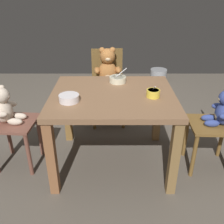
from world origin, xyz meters
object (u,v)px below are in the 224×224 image
at_px(teddy_chair_near_right, 221,116).
at_px(dining_table, 112,106).
at_px(porridge_bowl_cream_far_center, 117,79).
at_px(metal_pail, 158,76).
at_px(porridge_bowl_yellow_near_right, 152,93).
at_px(porridge_bowl_white_near_left, 68,98).
at_px(teddy_chair_near_left, 5,114).
at_px(teddy_chair_far_center, 107,75).

bearing_deg(teddy_chair_near_right, dining_table, -1.70).
relative_size(porridge_bowl_cream_far_center, metal_pail, 0.59).
bearing_deg(porridge_bowl_cream_far_center, porridge_bowl_yellow_near_right, -50.00).
xyz_separation_m(teddy_chair_near_right, metal_pail, (-0.15, 2.21, -0.42)).
xyz_separation_m(teddy_chair_near_right, porridge_bowl_white_near_left, (-1.28, -0.09, 0.21)).
bearing_deg(dining_table, porridge_bowl_cream_far_center, 80.24).
bearing_deg(metal_pail, dining_table, -110.09).
relative_size(teddy_chair_near_left, porridge_bowl_yellow_near_right, 7.22).
bearing_deg(teddy_chair_near_left, porridge_bowl_yellow_near_right, 1.90).
height_order(teddy_chair_near_right, metal_pail, teddy_chair_near_right).
bearing_deg(metal_pail, porridge_bowl_white_near_left, -116.14).
xyz_separation_m(porridge_bowl_white_near_left, metal_pail, (1.13, 2.30, -0.63)).
xyz_separation_m(teddy_chair_far_center, porridge_bowl_yellow_near_right, (0.38, -0.90, 0.16)).
bearing_deg(teddy_chair_far_center, teddy_chair_near_right, 44.07).
bearing_deg(teddy_chair_near_right, teddy_chair_near_left, 0.63).
bearing_deg(teddy_chair_near_right, porridge_bowl_yellow_near_right, 2.19).
bearing_deg(dining_table, teddy_chair_near_left, -178.80).
xyz_separation_m(porridge_bowl_yellow_near_right, porridge_bowl_cream_far_center, (-0.28, 0.34, -0.00)).
relative_size(porridge_bowl_white_near_left, porridge_bowl_yellow_near_right, 1.34).
bearing_deg(teddy_chair_far_center, porridge_bowl_white_near_left, -19.97).
distance_m(dining_table, porridge_bowl_cream_far_center, 0.31).
height_order(teddy_chair_near_right, porridge_bowl_white_near_left, teddy_chair_near_right).
height_order(dining_table, teddy_chair_far_center, teddy_chair_far_center).
xyz_separation_m(teddy_chair_near_left, teddy_chair_far_center, (0.87, 0.86, 0.06)).
relative_size(teddy_chair_near_left, teddy_chair_near_right, 0.91).
bearing_deg(teddy_chair_far_center, porridge_bowl_cream_far_center, 6.53).
bearing_deg(dining_table, teddy_chair_far_center, 93.81).
distance_m(porridge_bowl_white_near_left, porridge_bowl_yellow_near_right, 0.68).
bearing_deg(teddy_chair_near_left, porridge_bowl_cream_far_center, 20.59).
height_order(teddy_chair_near_left, porridge_bowl_yellow_near_right, teddy_chair_near_left).
xyz_separation_m(teddy_chair_near_left, teddy_chair_near_right, (1.86, -0.04, 0.00)).
bearing_deg(teddy_chair_near_left, dining_table, 5.01).
relative_size(porridge_bowl_white_near_left, porridge_bowl_cream_far_center, 0.97).
height_order(teddy_chair_near_right, teddy_chair_far_center, teddy_chair_near_right).
relative_size(teddy_chair_near_right, porridge_bowl_yellow_near_right, 7.92).
bearing_deg(porridge_bowl_white_near_left, metal_pail, 63.86).
bearing_deg(metal_pail, porridge_bowl_yellow_near_right, -101.70).
distance_m(porridge_bowl_yellow_near_right, porridge_bowl_cream_far_center, 0.44).
bearing_deg(porridge_bowl_yellow_near_right, dining_table, 169.43).
xyz_separation_m(teddy_chair_far_center, porridge_bowl_white_near_left, (-0.29, -0.99, 0.16)).
xyz_separation_m(teddy_chair_near_right, porridge_bowl_yellow_near_right, (-0.61, -0.00, 0.21)).
bearing_deg(porridge_bowl_yellow_near_right, teddy_chair_far_center, 113.13).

